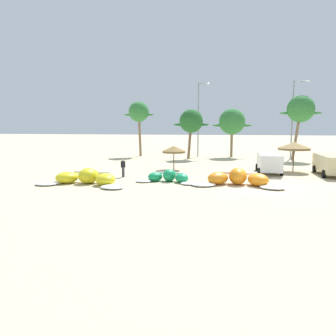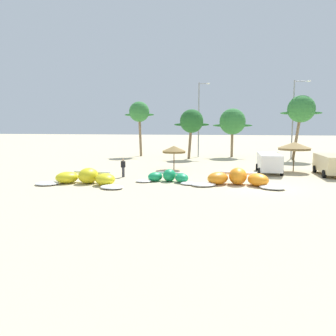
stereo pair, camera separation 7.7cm
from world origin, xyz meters
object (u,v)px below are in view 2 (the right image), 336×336
at_px(beach_umbrella_middle, 294,146).
at_px(parked_car_second, 269,161).
at_px(palm_leftmost, 139,112).
at_px(parked_van, 331,163).
at_px(kite_far_left, 86,178).
at_px(kite_left, 168,177).
at_px(palm_left_of_gap, 232,122).
at_px(lamppost_west_center, 294,116).
at_px(person_near_kites, 123,168).
at_px(palm_left, 192,122).
at_px(kite_left_of_center, 238,179).
at_px(lamppost_west, 199,116).
at_px(beach_umbrella_near_van, 174,149).
at_px(palm_center_left, 301,110).

distance_m(beach_umbrella_middle, parked_car_second, 3.22).
relative_size(parked_car_second, palm_leftmost, 0.64).
bearing_deg(parked_van, kite_far_left, -157.71).
height_order(kite_far_left, kite_left, kite_far_left).
xyz_separation_m(parked_van, palm_left_of_gap, (-8.56, 16.15, 3.91)).
height_order(palm_left_of_gap, lamppost_west_center, lamppost_west_center).
xyz_separation_m(person_near_kites, palm_left, (4.24, 16.90, 4.19)).
bearing_deg(parked_van, palm_left_of_gap, 117.92).
bearing_deg(kite_left, lamppost_west_center, 57.03).
relative_size(kite_left_of_center, person_near_kites, 4.37).
bearing_deg(lamppost_west, beach_umbrella_middle, -52.73).
height_order(kite_far_left, parked_van, parked_van).
height_order(palm_leftmost, palm_left, palm_leftmost).
bearing_deg(parked_van, person_near_kites, -166.63).
xyz_separation_m(parked_van, lamppost_west_center, (-0.58, 14.50, 4.69)).
height_order(parked_van, palm_left_of_gap, palm_left_of_gap).
height_order(kite_far_left, parked_car_second, parked_car_second).
bearing_deg(kite_far_left, palm_left, 73.86).
distance_m(beach_umbrella_near_van, parked_car_second, 9.40).
relative_size(parked_car_second, palm_left, 0.76).
distance_m(kite_far_left, person_near_kites, 4.27).
xyz_separation_m(parked_van, palm_left, (-14.02, 12.56, 3.92)).
bearing_deg(lamppost_west, kite_left, -91.90).
bearing_deg(kite_left, palm_left_of_gap, 76.42).
distance_m(parked_van, palm_center_left, 14.60).
height_order(person_near_kites, palm_center_left, palm_center_left).
xyz_separation_m(kite_left, palm_left_of_gap, (5.37, 22.24, 4.62)).
bearing_deg(palm_left_of_gap, palm_center_left, -16.76).
height_order(palm_leftmost, lamppost_west_center, lamppost_west_center).
xyz_separation_m(beach_umbrella_middle, palm_center_left, (2.89, 11.59, 4.03)).
xyz_separation_m(kite_left, beach_umbrella_middle, (11.11, 8.05, 2.12)).
bearing_deg(beach_umbrella_near_van, lamppost_west, 84.22).
height_order(person_near_kites, lamppost_west_center, lamppost_west_center).
xyz_separation_m(kite_left, beach_umbrella_near_van, (-0.72, 7.49, 1.69)).
distance_m(kite_left, lamppost_west, 22.37).
bearing_deg(parked_van, kite_left, -156.38).
xyz_separation_m(beach_umbrella_middle, parked_car_second, (-2.51, -1.43, -1.41)).
height_order(person_near_kites, palm_left_of_gap, palm_left_of_gap).
relative_size(palm_center_left, lamppost_west_center, 0.80).
distance_m(kite_left, parked_van, 15.22).
relative_size(palm_left, palm_left_of_gap, 0.97).
distance_m(kite_left_of_center, palm_leftmost, 26.42).
bearing_deg(lamppost_west, palm_leftmost, -177.96).
bearing_deg(lamppost_west, lamppost_west_center, -5.04).
distance_m(kite_left_of_center, palm_left_of_gap, 23.25).
distance_m(kite_far_left, lamppost_west, 25.34).
relative_size(beach_umbrella_middle, lamppost_west_center, 0.31).
height_order(palm_center_left, lamppost_west, lamppost_west).
height_order(palm_left_of_gap, palm_center_left, palm_center_left).
bearing_deg(beach_umbrella_middle, parked_van, -34.83).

